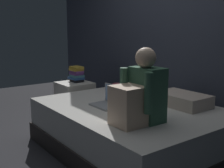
# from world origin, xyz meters

# --- Properties ---
(ground_plane) EXTENTS (8.00, 8.00, 0.00)m
(ground_plane) POSITION_xyz_m (0.00, 0.00, 0.00)
(ground_plane) COLOR #2D2D33
(wall_back) EXTENTS (5.60, 0.10, 2.70)m
(wall_back) POSITION_xyz_m (0.00, 1.20, 1.35)
(wall_back) COLOR #383D4C
(wall_back) RESTS_ON ground_plane
(bed) EXTENTS (2.00, 1.50, 0.50)m
(bed) POSITION_xyz_m (0.20, 0.30, 0.25)
(bed) COLOR #332D2B
(bed) RESTS_ON ground_plane
(nightstand) EXTENTS (0.44, 0.46, 0.55)m
(nightstand) POSITION_xyz_m (-1.10, 0.34, 0.28)
(nightstand) COLOR beige
(nightstand) RESTS_ON ground_plane
(person_sitting) EXTENTS (0.39, 0.44, 0.66)m
(person_sitting) POSITION_xyz_m (0.66, 0.01, 0.75)
(person_sitting) COLOR #38664C
(person_sitting) RESTS_ON bed
(laptop) EXTENTS (0.32, 0.23, 0.22)m
(laptop) POSITION_xyz_m (0.06, 0.11, 0.56)
(laptop) COLOR #9EA0A5
(laptop) RESTS_ON bed
(pillow) EXTENTS (0.56, 0.36, 0.13)m
(pillow) POSITION_xyz_m (0.50, 0.75, 0.57)
(pillow) COLOR beige
(pillow) RESTS_ON bed
(book_stack) EXTENTS (0.22, 0.17, 0.22)m
(book_stack) POSITION_xyz_m (-1.13, 0.40, 0.66)
(book_stack) COLOR black
(book_stack) RESTS_ON nightstand
(clothes_pile) EXTENTS (0.30, 0.33, 0.13)m
(clothes_pile) POSITION_xyz_m (-0.34, 0.61, 0.56)
(clothes_pile) COLOR #8E3D47
(clothes_pile) RESTS_ON bed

